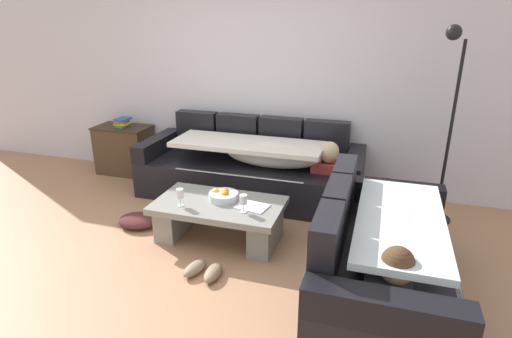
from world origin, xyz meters
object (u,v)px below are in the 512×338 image
wine_glass_near_right (243,200)px  book_stack_on_cabinet (122,122)px  side_cabinet (125,150)px  pair_of_shoes (204,270)px  fruit_bowl (223,196)px  open_magazine (252,207)px  coffee_table (219,216)px  couch_along_wall (254,169)px  couch_near_window (382,259)px  wine_glass_near_left (180,194)px  crumpled_garment (138,220)px  floor_lamp (448,116)px

wine_glass_near_right → book_stack_on_cabinet: 2.60m
side_cabinet → pair_of_shoes: bearing=-43.6°
fruit_bowl → book_stack_on_cabinet: book_stack_on_cabinet is taller
open_magazine → pair_of_shoes: bearing=-101.3°
fruit_bowl → book_stack_on_cabinet: size_ratio=1.36×
coffee_table → pair_of_shoes: size_ratio=3.75×
couch_along_wall → side_cabinet: size_ratio=3.55×
coffee_table → couch_near_window: bearing=-17.4°
fruit_bowl → book_stack_on_cabinet: (-1.90, 1.22, 0.28)m
wine_glass_near_left → crumpled_garment: wine_glass_near_left is taller
open_magazine → coffee_table: bearing=-170.8°
wine_glass_near_left → wine_glass_near_right: bearing=4.7°
couch_near_window → wine_glass_near_left: 1.83m
open_magazine → side_cabinet: (-2.23, 1.30, -0.06)m
wine_glass_near_right → side_cabinet: size_ratio=0.23×
wine_glass_near_left → floor_lamp: (2.28, 1.18, 0.62)m
wine_glass_near_right → pair_of_shoes: (-0.18, -0.48, -0.45)m
open_magazine → book_stack_on_cabinet: (-2.21, 1.30, 0.31)m
wine_glass_near_right → book_stack_on_cabinet: size_ratio=0.81×
side_cabinet → pair_of_shoes: 2.77m
couch_along_wall → side_cabinet: bearing=173.3°
open_magazine → couch_near_window: bearing=-12.5°
couch_near_window → wine_glass_near_left: size_ratio=11.22×
coffee_table → side_cabinet: bearing=145.5°
coffee_table → wine_glass_near_left: size_ratio=7.23×
floor_lamp → coffee_table: bearing=-152.9°
couch_near_window → pair_of_shoes: 1.42m
open_magazine → side_cabinet: side_cabinet is taller
wine_glass_near_left → wine_glass_near_right: 0.60m
wine_glass_near_left → pair_of_shoes: size_ratio=0.52×
book_stack_on_cabinet → couch_near_window: bearing=-27.6°
book_stack_on_cabinet → crumpled_garment: book_stack_on_cabinet is taller
fruit_bowl → wine_glass_near_left: wine_glass_near_left is taller
side_cabinet → crumpled_garment: bearing=-52.6°
wine_glass_near_left → book_stack_on_cabinet: book_stack_on_cabinet is taller
coffee_table → wine_glass_near_right: bearing=-23.0°
open_magazine → floor_lamp: bearing=41.0°
fruit_bowl → side_cabinet: 2.27m
floor_lamp → wine_glass_near_left: bearing=-152.6°
couch_along_wall → wine_glass_near_left: (-0.31, -1.25, 0.17)m
crumpled_garment → wine_glass_near_left: bearing=-15.1°
side_cabinet → fruit_bowl: bearing=-32.6°
wine_glass_near_left → book_stack_on_cabinet: 2.17m
pair_of_shoes → crumpled_garment: size_ratio=0.80×
couch_along_wall → side_cabinet: couch_along_wall is taller
coffee_table → wine_glass_near_left: 0.44m
wine_glass_near_left → wine_glass_near_right: same height
pair_of_shoes → coffee_table: bearing=99.7°
side_cabinet → wine_glass_near_right: bearing=-33.1°
floor_lamp → pair_of_shoes: floor_lamp is taller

